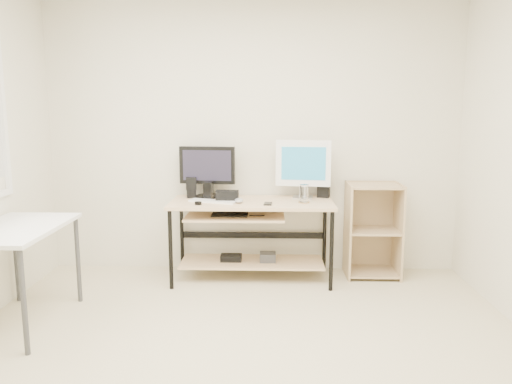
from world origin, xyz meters
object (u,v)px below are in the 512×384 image
at_px(white_imac, 303,165).
at_px(audio_controller, 208,191).
at_px(desk, 249,223).
at_px(black_monitor, 207,168).
at_px(side_table, 16,237).
at_px(shelf_unit, 372,229).

bearing_deg(white_imac, audio_controller, -166.93).
bearing_deg(desk, black_monitor, 155.35).
bearing_deg(desk, white_imac, 17.21).
xyz_separation_m(side_table, shelf_unit, (2.83, 1.22, -0.22)).
bearing_deg(side_table, shelf_unit, 23.33).
height_order(white_imac, audio_controller, white_imac).
xyz_separation_m(desk, side_table, (-1.65, -1.06, 0.13)).
relative_size(black_monitor, audio_controller, 3.19).
relative_size(white_imac, audio_controller, 3.29).
bearing_deg(desk, audio_controller, 170.51).
height_order(desk, side_table, same).
bearing_deg(shelf_unit, black_monitor, 179.05).
height_order(shelf_unit, white_imac, white_imac).
height_order(side_table, black_monitor, black_monitor).
bearing_deg(audio_controller, white_imac, 26.37).
xyz_separation_m(desk, black_monitor, (-0.41, 0.19, 0.49)).
height_order(desk, audio_controller, audio_controller).
bearing_deg(side_table, audio_controller, 41.52).
xyz_separation_m(side_table, white_imac, (2.16, 1.22, 0.40)).
bearing_deg(white_imac, black_monitor, -174.73).
distance_m(side_table, white_imac, 2.51).
distance_m(side_table, black_monitor, 1.80).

